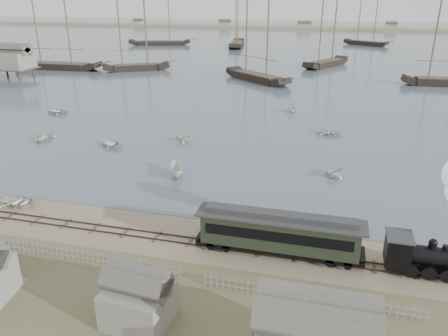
# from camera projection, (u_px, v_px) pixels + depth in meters

# --- Properties ---
(ground) EXTENTS (600.00, 600.00, 0.00)m
(ground) POSITION_uv_depth(u_px,v_px,m) (176.00, 227.00, 39.39)
(ground) COLOR gray
(ground) RESTS_ON ground
(harbor_water) EXTENTS (600.00, 336.00, 0.06)m
(harbor_water) POSITION_uv_depth(u_px,v_px,m) (311.00, 42.00, 192.18)
(harbor_water) COLOR #455663
(harbor_water) RESTS_ON ground
(rail_track) EXTENTS (120.00, 1.80, 0.16)m
(rail_track) POSITION_uv_depth(u_px,v_px,m) (168.00, 238.00, 37.58)
(rail_track) COLOR #3C2920
(rail_track) RESTS_ON ground
(picket_fence_west) EXTENTS (19.00, 0.10, 1.20)m
(picket_fence_west) POSITION_uv_depth(u_px,v_px,m) (68.00, 260.00, 34.62)
(picket_fence_west) COLOR gray
(picket_fence_west) RESTS_ON ground
(picket_fence_east) EXTENTS (15.00, 0.10, 1.20)m
(picket_fence_east) POSITION_uv_depth(u_px,v_px,m) (310.00, 303.00, 29.72)
(picket_fence_east) COLOR gray
(picket_fence_east) RESTS_ON ground
(shed_mid) EXTENTS (4.00, 3.50, 3.60)m
(shed_mid) POSITION_uv_depth(u_px,v_px,m) (140.00, 321.00, 28.13)
(shed_mid) COLOR gray
(shed_mid) RESTS_ON ground
(far_spit) EXTENTS (500.00, 20.00, 1.80)m
(far_spit) POSITION_uv_depth(u_px,v_px,m) (321.00, 29.00, 264.09)
(far_spit) COLOR tan
(far_spit) RESTS_ON ground
(passenger_coach) EXTENTS (13.32, 2.57, 3.24)m
(passenger_coach) POSITION_uv_depth(u_px,v_px,m) (279.00, 232.00, 34.60)
(passenger_coach) COLOR black
(passenger_coach) RESTS_ON ground
(beached_dinghy) EXTENTS (3.03, 4.14, 0.84)m
(beached_dinghy) POSITION_uv_depth(u_px,v_px,m) (18.00, 202.00, 43.25)
(beached_dinghy) COLOR silver
(beached_dinghy) RESTS_ON ground
(rowboat_0) EXTENTS (4.30, 3.37, 0.81)m
(rowboat_0) POSITION_uv_depth(u_px,v_px,m) (43.00, 137.00, 62.59)
(rowboat_0) COLOR silver
(rowboat_0) RESTS_ON harbor_water
(rowboat_1) EXTENTS (2.40, 2.76, 1.42)m
(rowboat_1) POSITION_uv_depth(u_px,v_px,m) (185.00, 137.00, 61.77)
(rowboat_1) COLOR silver
(rowboat_1) RESTS_ON harbor_water
(rowboat_2) EXTENTS (3.94, 2.72, 1.42)m
(rowboat_2) POSITION_uv_depth(u_px,v_px,m) (176.00, 170.00, 50.07)
(rowboat_2) COLOR silver
(rowboat_2) RESTS_ON harbor_water
(rowboat_3) EXTENTS (3.05, 3.96, 0.76)m
(rowboat_3) POSITION_uv_depth(u_px,v_px,m) (330.00, 132.00, 64.94)
(rowboat_3) COLOR silver
(rowboat_3) RESTS_ON harbor_water
(rowboat_4) EXTENTS (3.76, 3.70, 1.50)m
(rowboat_4) POSITION_uv_depth(u_px,v_px,m) (335.00, 171.00, 49.89)
(rowboat_4) COLOR silver
(rowboat_4) RESTS_ON harbor_water
(rowboat_6) EXTENTS (3.29, 4.32, 0.84)m
(rowboat_6) POSITION_uv_depth(u_px,v_px,m) (56.00, 111.00, 76.75)
(rowboat_6) COLOR silver
(rowboat_6) RESTS_ON harbor_water
(rowboat_7) EXTENTS (3.07, 2.70, 1.52)m
(rowboat_7) POSITION_uv_depth(u_px,v_px,m) (292.00, 108.00, 77.46)
(rowboat_7) COLOR silver
(rowboat_7) RESTS_ON harbor_water
(rowboat_8) EXTENTS (4.34, 4.80, 0.82)m
(rowboat_8) POSITION_uv_depth(u_px,v_px,m) (110.00, 143.00, 60.19)
(rowboat_8) COLOR silver
(rowboat_8) RESTS_ON harbor_water
(schooner_0) EXTENTS (25.19, 6.30, 20.00)m
(schooner_0) POSITION_uv_depth(u_px,v_px,m) (54.00, 32.00, 118.64)
(schooner_0) COLOR black
(schooner_0) RESTS_ON harbor_water
(schooner_1) EXTENTS (17.40, 12.70, 20.00)m
(schooner_1) POSITION_uv_depth(u_px,v_px,m) (134.00, 33.00, 116.25)
(schooner_1) COLOR black
(schooner_1) RESTS_ON harbor_water
(schooner_2) EXTENTS (18.56, 16.92, 20.00)m
(schooner_2) POSITION_uv_depth(u_px,v_px,m) (258.00, 38.00, 101.85)
(schooner_2) COLOR black
(schooner_2) RESTS_ON harbor_water
(schooner_3) EXTENTS (13.04, 19.22, 20.00)m
(schooner_3) POSITION_uv_depth(u_px,v_px,m) (329.00, 31.00, 122.94)
(schooner_3) COLOR black
(schooner_3) RESTS_ON harbor_water
(schooner_6) EXTENTS (25.53, 12.42, 20.00)m
(schooner_6) POSITION_uv_depth(u_px,v_px,m) (158.00, 20.00, 176.33)
(schooner_6) COLOR black
(schooner_6) RESTS_ON harbor_water
(schooner_7) EXTENTS (8.45, 23.30, 20.00)m
(schooner_7) POSITION_uv_depth(u_px,v_px,m) (237.00, 20.00, 170.76)
(schooner_7) COLOR black
(schooner_7) RESTS_ON harbor_water
(schooner_8) EXTENTS (18.07, 12.81, 20.00)m
(schooner_8) POSITION_uv_depth(u_px,v_px,m) (368.00, 20.00, 175.32)
(schooner_8) COLOR black
(schooner_8) RESTS_ON harbor_water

